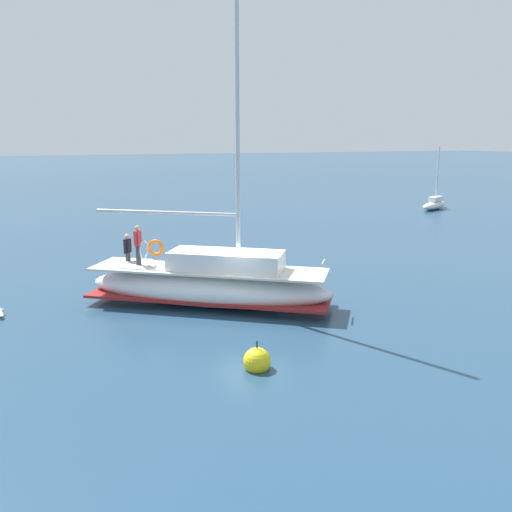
{
  "coord_description": "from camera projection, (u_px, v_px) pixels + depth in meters",
  "views": [
    {
      "loc": [
        18.91,
        -7.76,
        6.41
      ],
      "look_at": [
        -0.88,
        0.68,
        1.8
      ],
      "focal_mm": 38.87,
      "sensor_mm": 36.0,
      "label": 1
    }
  ],
  "objects": [
    {
      "name": "mooring_buoy",
      "position": [
        257.0,
        361.0,
        15.62
      ],
      "size": [
        0.79,
        0.79,
        0.99
      ],
      "color": "yellow",
      "rests_on": "ground"
    },
    {
      "name": "moored_sloop_near",
      "position": [
        434.0,
        204.0,
        50.35
      ],
      "size": [
        3.13,
        4.56,
        5.61
      ],
      "color": "silver",
      "rests_on": "ground"
    },
    {
      "name": "ground_plane",
      "position": [
        249.0,
        307.0,
        21.33
      ],
      "size": [
        400.0,
        400.0,
        0.0
      ],
      "primitive_type": "plane",
      "color": "navy"
    },
    {
      "name": "main_sailboat",
      "position": [
        210.0,
        283.0,
        21.41
      ],
      "size": [
        7.58,
        9.18,
        13.26
      ],
      "color": "white",
      "rests_on": "ground"
    }
  ]
}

